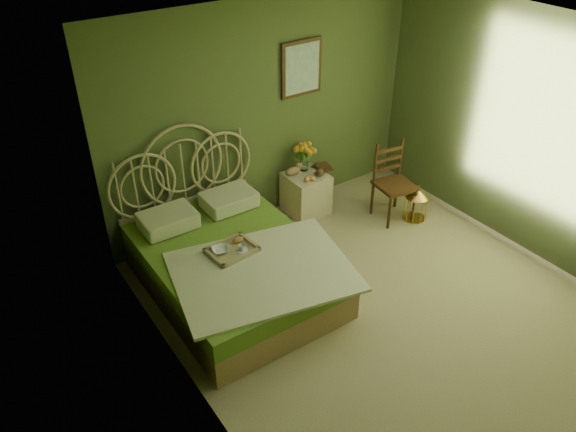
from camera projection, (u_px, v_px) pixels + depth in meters
floor at (390, 311)px, 5.56m from camera, size 4.50×4.50×0.00m
ceiling at (425, 49)px, 4.13m from camera, size 4.50×4.50×0.00m
wall_back at (265, 114)px, 6.40m from camera, size 4.00×0.00×4.00m
wall_left at (196, 284)px, 3.90m from camera, size 0.00×4.50×4.50m
wall_right at (546, 142)px, 5.79m from camera, size 0.00×4.50×4.50m
wall_art at (302, 68)px, 6.36m from camera, size 0.54×0.04×0.64m
bed at (232, 263)px, 5.70m from camera, size 1.85×2.33×1.45m
nightstand at (306, 187)px, 6.91m from camera, size 0.47×0.48×0.95m
chair at (391, 177)px, 6.74m from camera, size 0.47×0.47×0.96m
birdcage at (416, 204)px, 6.84m from camera, size 0.28×0.28×0.42m
book_lower at (317, 169)px, 6.89m from camera, size 0.20×0.24×0.02m
book_upper at (317, 168)px, 6.88m from camera, size 0.23×0.27×0.02m
cereal_bowl at (220, 250)px, 5.44m from camera, size 0.20×0.20×0.04m
coffee_cup at (242, 248)px, 5.44m from camera, size 0.09×0.09×0.07m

